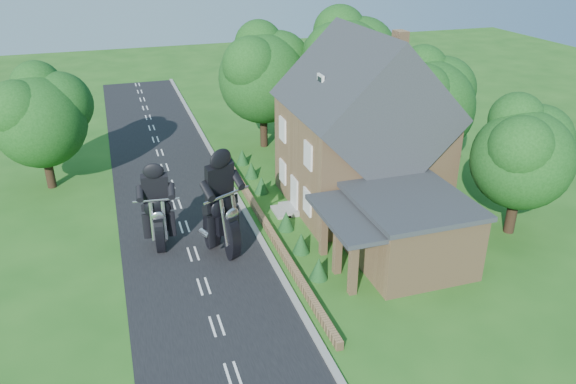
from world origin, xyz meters
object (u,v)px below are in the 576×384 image
object	(u,v)px
annex	(406,229)
motorcycle_follow	(160,234)
house	(361,134)
garden_wall	(264,221)
motorcycle_lead	(222,239)

from	to	relation	value
annex	motorcycle_follow	xyz separation A→B (m)	(-11.30, 5.08, -1.06)
house	motorcycle_follow	world-z (taller)	house
garden_wall	annex	xyz separation A→B (m)	(5.57, -5.80, 1.57)
motorcycle_follow	house	bearing A→B (deg)	-165.04
motorcycle_follow	motorcycle_lead	bearing A→B (deg)	156.78
garden_wall	motorcycle_lead	size ratio (longest dim) A/B	11.95
motorcycle_lead	house	bearing A→B (deg)	173.59
house	motorcycle_follow	size ratio (longest dim) A/B	6.74
house	motorcycle_lead	size ratio (longest dim) A/B	5.56
annex	motorcycle_follow	world-z (taller)	annex
house	annex	xyz separation A→B (m)	(-0.62, -6.80, -2.58)
garden_wall	annex	distance (m)	8.19
motorcycle_lead	motorcycle_follow	bearing A→B (deg)	-57.02
annex	motorcycle_lead	size ratio (longest dim) A/B	3.83
garden_wall	motorcycle_follow	bearing A→B (deg)	-172.87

